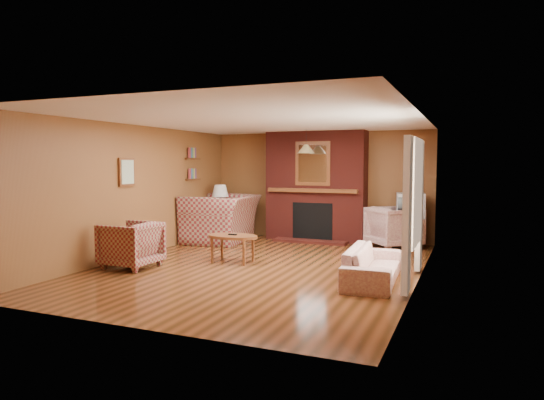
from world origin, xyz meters
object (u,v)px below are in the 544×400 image
at_px(floral_armchair, 394,227).
at_px(side_table, 220,225).
at_px(tv_stand, 410,233).
at_px(plaid_loveseat, 221,218).
at_px(floral_sofa, 373,265).
at_px(table_lamp, 220,197).
at_px(coffee_table, 233,238).
at_px(plaid_armchair, 131,245).
at_px(crt_tv, 410,205).
at_px(fireplace, 316,187).

height_order(floral_armchair, side_table, floral_armchair).
xyz_separation_m(floral_armchair, tv_stand, (0.29, 0.11, -0.11)).
height_order(plaid_loveseat, floral_sofa, plaid_loveseat).
bearing_deg(table_lamp, side_table, 0.00).
distance_m(coffee_table, tv_stand, 3.76).
bearing_deg(plaid_armchair, tv_stand, 133.39).
bearing_deg(crt_tv, floral_armchair, -159.67).
bearing_deg(floral_sofa, plaid_armchair, 94.95).
bearing_deg(plaid_loveseat, floral_armchair, 95.13).
relative_size(side_table, crt_tv, 0.93).
bearing_deg(floral_sofa, fireplace, 26.75).
relative_size(floral_sofa, side_table, 2.94).
bearing_deg(side_table, crt_tv, 4.74).
relative_size(floral_armchair, side_table, 1.58).
distance_m(coffee_table, crt_tv, 3.78).
bearing_deg(plaid_armchair, fireplace, 154.02).
bearing_deg(fireplace, floral_armchair, -9.67).
relative_size(floral_sofa, floral_armchair, 1.86).
distance_m(plaid_armchair, table_lamp, 3.37).
bearing_deg(coffee_table, plaid_armchair, -143.40).
xyz_separation_m(floral_armchair, table_lamp, (-3.86, -0.24, 0.52)).
bearing_deg(tv_stand, floral_sofa, -87.11).
bearing_deg(plaid_loveseat, fireplace, 112.12).
bearing_deg(fireplace, plaid_loveseat, -152.69).
relative_size(fireplace, floral_sofa, 1.41).
relative_size(fireplace, floral_armchair, 2.62).
distance_m(tv_stand, crt_tv, 0.55).
xyz_separation_m(fireplace, coffee_table, (-0.60, -2.85, -0.77)).
height_order(coffee_table, side_table, side_table).
xyz_separation_m(plaid_armchair, floral_armchair, (3.71, 3.56, 0.04)).
distance_m(plaid_loveseat, crt_tv, 3.99).
height_order(side_table, table_lamp, table_lamp).
distance_m(floral_armchair, tv_stand, 0.33).
height_order(floral_sofa, side_table, side_table).
distance_m(plaid_armchair, side_table, 3.33).
relative_size(coffee_table, table_lamp, 1.42).
relative_size(plaid_loveseat, crt_tv, 2.50).
xyz_separation_m(fireplace, tv_stand, (2.05, -0.18, -0.88)).
relative_size(floral_armchair, crt_tv, 1.47).
distance_m(plaid_armchair, crt_tv, 5.45).
xyz_separation_m(plaid_armchair, table_lamp, (-0.15, 3.32, 0.56)).
xyz_separation_m(plaid_armchair, floral_sofa, (3.85, 0.54, -0.13)).
height_order(plaid_armchair, tv_stand, plaid_armchair).
bearing_deg(plaid_armchair, crt_tv, 133.35).
bearing_deg(side_table, tv_stand, 4.82).
height_order(fireplace, crt_tv, fireplace).
bearing_deg(floral_armchair, crt_tv, -111.81).
bearing_deg(tv_stand, coffee_table, -129.15).
relative_size(fireplace, crt_tv, 3.86).
bearing_deg(floral_sofa, tv_stand, -5.85).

